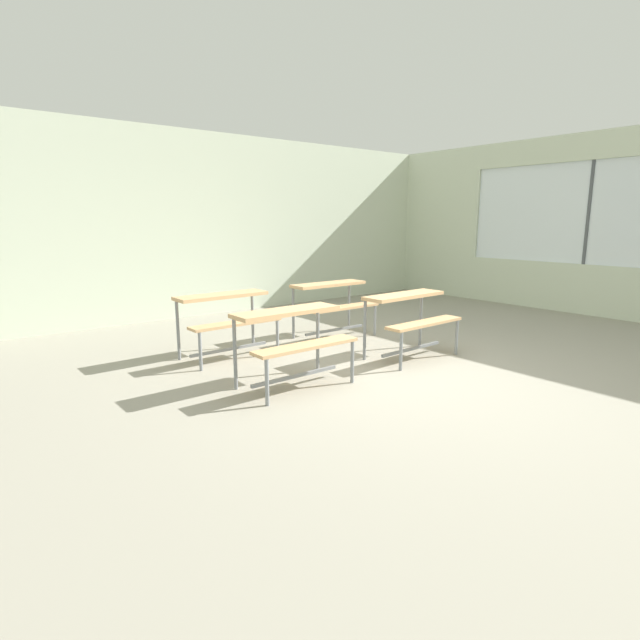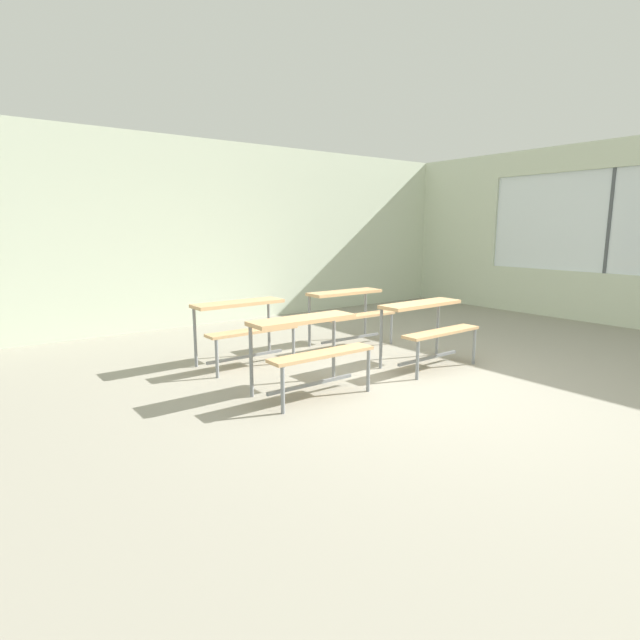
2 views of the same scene
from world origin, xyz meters
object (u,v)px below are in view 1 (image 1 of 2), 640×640
desk_bench_r0c0 (293,329)px  desk_bench_r0c1 (411,310)px  desk_bench_r1c0 (227,310)px  desk_bench_r1c1 (334,296)px

desk_bench_r0c0 → desk_bench_r0c1: size_ratio=0.99×
desk_bench_r0c1 → desk_bench_r1c0: 2.14m
desk_bench_r0c0 → desk_bench_r1c0: 1.32m
desk_bench_r0c0 → desk_bench_r1c0: size_ratio=0.99×
desk_bench_r0c1 → desk_bench_r1c0: same height
desk_bench_r1c0 → desk_bench_r1c1: (1.64, 0.01, 0.00)m
desk_bench_r0c0 → desk_bench_r1c1: (1.64, 1.34, 0.00)m
desk_bench_r0c1 → desk_bench_r1c0: size_ratio=1.00×
desk_bench_r1c0 → desk_bench_r1c1: same height
desk_bench_r0c0 → desk_bench_r1c1: 2.12m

